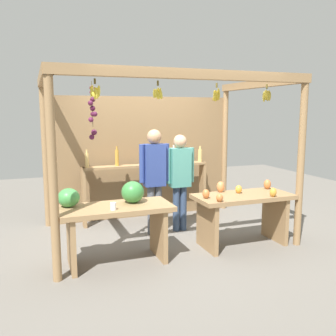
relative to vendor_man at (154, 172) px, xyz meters
The scene contains 7 objects.
ground_plane 0.99m from the vendor_man, 38.48° to the right, with size 12.00×12.00×0.00m, color slate.
market_stall 0.61m from the vendor_man, 75.99° to the left, with size 3.45×2.29×2.41m.
fruit_counter_left 1.25m from the vendor_man, 133.57° to the right, with size 1.44×0.66×1.02m.
fruit_counter_right 1.43m from the vendor_man, 41.40° to the right, with size 1.40×0.66×0.90m.
bottle_shelf_unit 0.76m from the vendor_man, 81.99° to the left, with size 2.21×0.22×1.33m.
vendor_man is the anchor object (origin of this frame).
vendor_woman 0.43m from the vendor_man, ahead, with size 0.48×0.21×1.55m.
Camera 1 is at (-1.86, -5.24, 1.90)m, focal length 39.43 mm.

